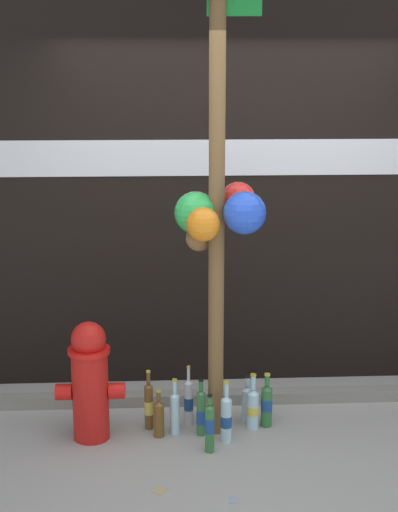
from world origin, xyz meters
name	(u,v)px	position (x,y,z in m)	size (l,w,h in m)	color
ground_plane	(250,467)	(0.00, 0.00, 0.00)	(14.00, 14.00, 0.00)	#9E9B93
building_wall	(231,146)	(0.00, 1.41, 1.75)	(10.00, 0.21, 3.50)	black
curb_strip	(235,397)	(0.00, 0.90, 0.04)	(8.00, 0.12, 0.08)	gray
memorial_post	(220,183)	(-0.15, 0.46, 1.62)	(0.54, 0.46, 3.05)	brown
fire_hydrant	(90,380)	(-0.97, 0.42, 0.39)	(0.44, 0.26, 0.77)	red
bottle_0	(267,404)	(0.17, 0.52, 0.15)	(0.07, 0.07, 0.37)	#337038
bottle_1	(189,401)	(-0.34, 0.58, 0.16)	(0.06, 0.06, 0.41)	silver
bottle_2	(201,412)	(-0.27, 0.42, 0.16)	(0.06, 0.06, 0.38)	#337038
bottle_3	(175,412)	(-0.44, 0.44, 0.16)	(0.06, 0.06, 0.38)	#B2DBEA
bottle_4	(247,402)	(0.05, 0.60, 0.13)	(0.07, 0.07, 0.32)	#B2DBEA
bottle_5	(226,418)	(-0.12, 0.33, 0.16)	(0.07, 0.07, 0.40)	#B2DBEA
bottle_6	(149,405)	(-0.60, 0.53, 0.16)	(0.06, 0.06, 0.40)	brown
bottle_7	(253,407)	(0.07, 0.49, 0.15)	(0.08, 0.08, 0.38)	#B2DBEA
bottle_8	(159,417)	(-0.54, 0.42, 0.13)	(0.07, 0.07, 0.32)	brown
bottle_9	(212,406)	(-0.18, 0.60, 0.11)	(0.07, 0.07, 0.29)	brown
bottle_10	(210,426)	(-0.23, 0.20, 0.17)	(0.06, 0.06, 0.38)	#337038
litter_0	(160,490)	(-0.54, -0.23, 0.00)	(0.08, 0.07, 0.01)	tan
litter_1	(233,500)	(-0.14, -0.35, 0.00)	(0.06, 0.05, 0.01)	#8C99B2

